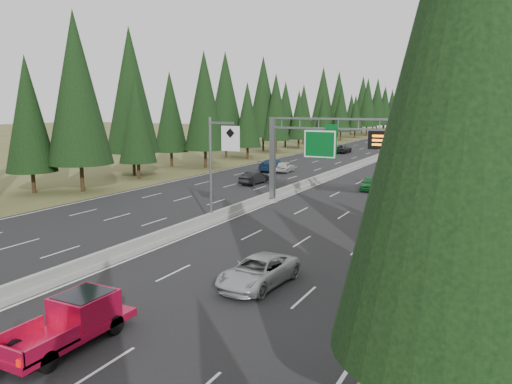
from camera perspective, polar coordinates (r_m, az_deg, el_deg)
road at (r=88.90m, az=14.27°, el=3.82°), size 32.00×260.00×0.08m
shoulder_right at (r=86.67m, az=25.81°, el=2.99°), size 3.60×260.00×0.06m
shoulder_left at (r=94.49m, az=3.68°, el=4.44°), size 3.60×260.00×0.06m
median_barrier at (r=88.86m, az=14.28°, el=4.06°), size 0.70×260.00×0.85m
sign_gantry at (r=42.67m, az=12.33°, el=4.72°), size 16.75×0.98×7.80m
hov_sign_pole at (r=36.90m, az=-4.48°, el=3.29°), size 2.80×0.50×8.00m
tree_row_left at (r=91.45m, az=-0.03°, el=10.15°), size 12.04×246.15×18.72m
silver_minivan at (r=25.07m, az=0.25°, el=-9.06°), size 2.81×5.34×1.43m
red_pickup at (r=20.53m, az=-19.85°, el=-13.29°), size 1.93×5.41×1.76m
car_ahead_green at (r=54.12m, az=12.94°, el=0.98°), size 2.07×4.37×1.44m
car_ahead_dkred at (r=79.07m, az=20.99°, el=3.33°), size 1.66×4.59×1.51m
car_ahead_dkgrey at (r=76.57m, az=23.14°, el=3.05°), size 2.80×5.86×1.65m
car_ahead_white at (r=110.91m, az=18.66°, el=5.14°), size 2.60×5.29×1.44m
car_ahead_far at (r=138.41m, az=20.60°, el=5.84°), size 1.91×3.97×1.31m
car_onc_near at (r=56.91m, az=-0.18°, el=1.64°), size 1.88×4.41×1.41m
car_onc_blue at (r=68.22m, az=1.99°, el=3.09°), size 2.44×5.63×1.61m
car_onc_white at (r=67.29m, az=3.33°, el=2.92°), size 2.18×4.48×1.47m
car_onc_far at (r=95.83m, az=9.82°, el=4.88°), size 2.58×5.49×1.52m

